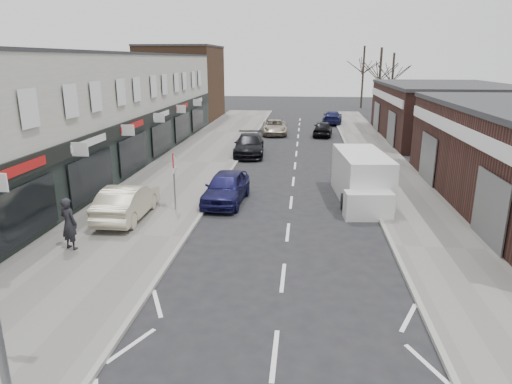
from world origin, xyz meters
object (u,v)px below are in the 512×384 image
(parked_car_left_b, at_px, (249,145))
(parked_car_right_a, at_px, (357,173))
(white_van, at_px, (362,179))
(pedestrian, at_px, (69,224))
(parked_car_right_b, at_px, (323,128))
(parked_car_left_c, at_px, (275,127))
(parked_car_left_a, at_px, (226,187))
(warning_sign, at_px, (174,165))
(sedan_on_pavement, at_px, (127,201))
(parked_car_right_c, at_px, (332,117))

(parked_car_left_b, bearing_deg, parked_car_right_a, -52.40)
(white_van, relative_size, pedestrian, 3.22)
(parked_car_right_b, bearing_deg, parked_car_left_c, -0.57)
(pedestrian, xyz_separation_m, parked_car_left_a, (4.58, 6.45, -0.32))
(parked_car_left_a, height_order, parked_car_left_c, parked_car_left_a)
(parked_car_left_c, distance_m, parked_car_right_b, 4.42)
(parked_car_right_a, height_order, parked_car_right_b, parked_car_right_a)
(parked_car_right_b, bearing_deg, white_van, 98.68)
(parked_car_left_a, relative_size, parked_car_left_c, 0.93)
(pedestrian, bearing_deg, parked_car_right_b, -89.05)
(warning_sign, height_order, parked_car_left_a, warning_sign)
(parked_car_right_a, bearing_deg, parked_car_left_b, -53.86)
(white_van, relative_size, parked_car_left_b, 1.20)
(warning_sign, relative_size, parked_car_left_a, 0.61)
(parked_car_left_a, relative_size, parked_car_left_b, 0.86)
(parked_car_right_a, bearing_deg, sedan_on_pavement, 26.95)
(parked_car_left_c, bearing_deg, parked_car_left_a, -97.11)
(parked_car_left_a, bearing_deg, white_van, 12.21)
(warning_sign, bearing_deg, pedestrian, -118.21)
(sedan_on_pavement, bearing_deg, parked_car_left_b, -104.75)
(warning_sign, distance_m, parked_car_left_c, 23.06)
(parked_car_left_c, bearing_deg, sedan_on_pavement, -105.66)
(sedan_on_pavement, height_order, pedestrian, pedestrian)
(pedestrian, height_order, parked_car_left_b, pedestrian)
(parked_car_left_a, height_order, parked_car_right_a, parked_car_left_a)
(parked_car_left_b, distance_m, parked_car_right_c, 18.83)
(parked_car_left_c, height_order, parked_car_right_c, parked_car_right_c)
(white_van, bearing_deg, warning_sign, -167.98)
(parked_car_right_a, bearing_deg, parked_car_right_b, -91.55)
(parked_car_right_b, relative_size, parked_car_right_c, 0.84)
(parked_car_left_a, height_order, parked_car_right_b, parked_car_left_a)
(warning_sign, distance_m, sedan_on_pavement, 2.58)
(white_van, xyz_separation_m, parked_car_left_c, (-5.60, 20.09, -0.43))
(pedestrian, bearing_deg, sedan_on_pavement, -81.81)
(parked_car_left_a, xyz_separation_m, parked_car_right_b, (5.34, 20.68, -0.07))
(parked_car_right_a, relative_size, parked_car_right_c, 0.90)
(warning_sign, relative_size, sedan_on_pavement, 0.61)
(white_van, relative_size, parked_car_right_a, 1.43)
(warning_sign, xyz_separation_m, pedestrian, (-2.56, -4.76, -1.12))
(white_van, bearing_deg, parked_car_right_a, 82.25)
(warning_sign, height_order, pedestrian, warning_sign)
(parked_car_left_b, bearing_deg, parked_car_left_c, 78.49)
(parked_car_right_c, bearing_deg, sedan_on_pavement, 77.50)
(pedestrian, distance_m, parked_car_right_b, 28.89)
(warning_sign, relative_size, white_van, 0.44)
(pedestrian, xyz_separation_m, parked_car_right_c, (11.21, 35.37, -0.38))
(white_van, distance_m, parked_car_right_c, 27.88)
(white_van, height_order, pedestrian, white_van)
(parked_car_right_c, bearing_deg, white_van, 95.39)
(warning_sign, height_order, parked_car_right_b, warning_sign)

